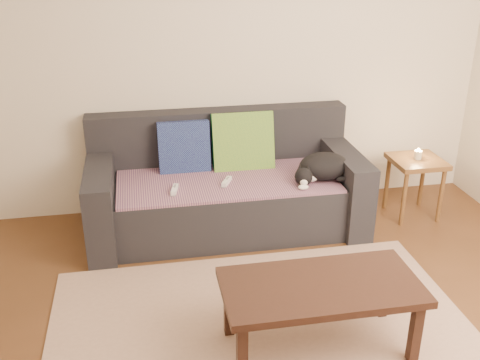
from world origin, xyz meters
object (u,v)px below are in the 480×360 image
object	(u,v)px
wii_remote_a	(175,189)
wii_remote_b	(227,181)
cat	(322,167)
sofa	(225,190)
side_table	(416,169)
coffee_table	(321,292)

from	to	relation	value
wii_remote_a	wii_remote_b	size ratio (longest dim) A/B	1.00
cat	wii_remote_b	bearing A→B (deg)	-176.55
sofa	cat	xyz separation A→B (m)	(0.71, -0.23, 0.23)
side_table	cat	bearing A→B (deg)	-171.66
sofa	coffee_table	world-z (taller)	sofa
sofa	cat	bearing A→B (deg)	-17.66
coffee_table	cat	bearing A→B (deg)	71.78
cat	coffee_table	bearing A→B (deg)	-100.00
wii_remote_b	side_table	bearing A→B (deg)	-60.82
sofa	wii_remote_b	distance (m)	0.22
wii_remote_b	coffee_table	xyz separation A→B (m)	(0.29, -1.39, -0.08)
side_table	coffee_table	distance (m)	1.94
wii_remote_a	wii_remote_b	xyz separation A→B (m)	(0.40, 0.07, 0.00)
wii_remote_b	coffee_table	distance (m)	1.42
wii_remote_b	side_table	xyz separation A→B (m)	(1.57, 0.06, -0.04)
side_table	coffee_table	size ratio (longest dim) A/B	0.46
side_table	coffee_table	bearing A→B (deg)	-131.38
cat	wii_remote_b	size ratio (longest dim) A/B	3.21
wii_remote_a	side_table	bearing A→B (deg)	-73.03
coffee_table	side_table	bearing A→B (deg)	48.62
sofa	wii_remote_a	xyz separation A→B (m)	(-0.41, -0.24, 0.15)
cat	wii_remote_b	distance (m)	0.73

